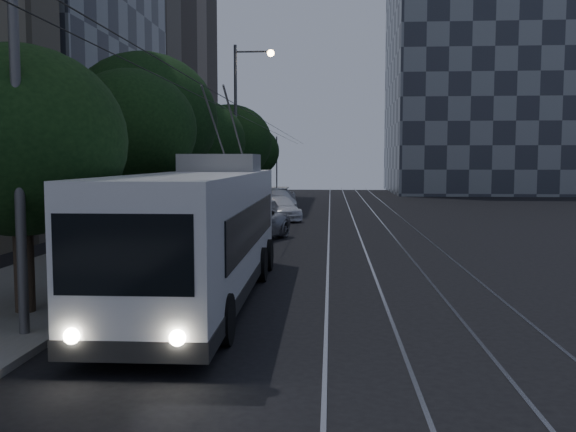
% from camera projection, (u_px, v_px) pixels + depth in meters
% --- Properties ---
extents(ground, '(120.00, 120.00, 0.00)m').
position_uv_depth(ground, '(317.00, 292.00, 17.27)').
color(ground, black).
rests_on(ground, ground).
extents(sidewalk, '(5.00, 90.00, 0.15)m').
position_uv_depth(sidewalk, '(197.00, 219.00, 37.64)').
color(sidewalk, slate).
rests_on(sidewalk, ground).
extents(tram_rails, '(4.52, 90.00, 0.02)m').
position_uv_depth(tram_rails, '(368.00, 222.00, 36.99)').
color(tram_rails, '#9C9CA4').
rests_on(tram_rails, ground).
extents(overhead_wires, '(2.23, 90.00, 6.00)m').
position_uv_depth(overhead_wires, '(239.00, 161.00, 37.18)').
color(overhead_wires, black).
rests_on(overhead_wires, ground).
extents(building_tan_far, '(14.40, 22.40, 34.80)m').
position_uv_depth(building_tan_far, '(120.00, 8.00, 58.76)').
color(building_tan_far, gray).
rests_on(building_tan_far, ground).
extents(building_distant_right, '(22.00, 18.00, 24.00)m').
position_uv_depth(building_distant_right, '(494.00, 82.00, 69.70)').
color(building_distant_right, '#323640').
rests_on(building_distant_right, ground).
extents(trolleybus, '(2.77, 12.55, 5.63)m').
position_uv_depth(trolleybus, '(202.00, 233.00, 16.27)').
color(trolleybus, silver).
rests_on(trolleybus, ground).
extents(pickup_silver, '(4.06, 5.87, 1.49)m').
position_uv_depth(pickup_silver, '(244.00, 225.00, 27.91)').
color(pickup_silver, '#A3A4AB').
rests_on(pickup_silver, ground).
extents(car_white_a, '(2.28, 4.38, 1.42)m').
position_uv_depth(car_white_a, '(262.00, 211.00, 35.58)').
color(car_white_a, '#AEAEB2').
rests_on(car_white_a, ground).
extents(car_white_b, '(3.26, 5.13, 1.38)m').
position_uv_depth(car_white_b, '(279.00, 208.00, 38.07)').
color(car_white_b, silver).
rests_on(car_white_b, ground).
extents(car_white_c, '(3.07, 4.63, 1.44)m').
position_uv_depth(car_white_c, '(277.00, 201.00, 44.31)').
color(car_white_c, silver).
rests_on(car_white_c, ground).
extents(car_white_d, '(3.55, 4.94, 1.56)m').
position_uv_depth(car_white_d, '(273.00, 197.00, 48.26)').
color(car_white_d, silver).
rests_on(car_white_d, ground).
extents(tree_0, '(4.68, 4.68, 6.08)m').
position_uv_depth(tree_0, '(20.00, 141.00, 14.13)').
color(tree_0, '#2F231A').
rests_on(tree_0, ground).
extents(tree_1, '(4.53, 4.53, 6.66)m').
position_uv_depth(tree_1, '(130.00, 130.00, 21.93)').
color(tree_1, '#2F231A').
rests_on(tree_1, ground).
extents(tree_2, '(5.80, 5.80, 7.77)m').
position_uv_depth(tree_2, '(144.00, 119.00, 25.24)').
color(tree_2, '#2F231A').
rests_on(tree_2, ground).
extents(tree_3, '(5.14, 5.14, 6.92)m').
position_uv_depth(tree_3, '(200.00, 142.00, 36.11)').
color(tree_3, '#2F231A').
rests_on(tree_3, ground).
extents(tree_4, '(5.73, 5.73, 7.32)m').
position_uv_depth(tree_4, '(230.00, 143.00, 43.63)').
color(tree_4, '#2F231A').
rests_on(tree_4, ground).
extents(tree_5, '(4.92, 4.92, 6.51)m').
position_uv_depth(tree_5, '(251.00, 151.00, 54.78)').
color(tree_5, '#2F231A').
rests_on(tree_5, ground).
extents(streetlamp_near, '(2.42, 0.44, 10.00)m').
position_uv_depth(streetlamp_near, '(35.00, 29.00, 12.10)').
color(streetlamp_near, '#545457').
rests_on(streetlamp_near, ground).
extents(streetlamp_far, '(2.61, 0.44, 10.90)m').
position_uv_depth(streetlamp_far, '(242.00, 114.00, 41.34)').
color(streetlamp_far, '#545457').
rests_on(streetlamp_far, ground).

